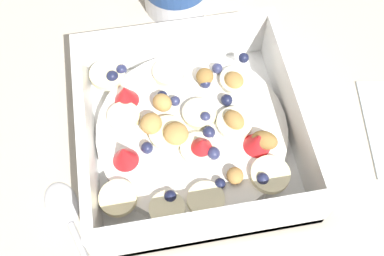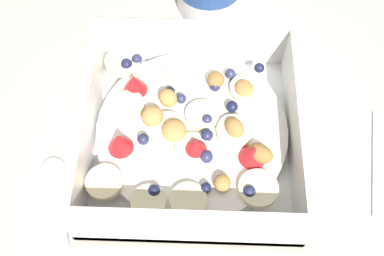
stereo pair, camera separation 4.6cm
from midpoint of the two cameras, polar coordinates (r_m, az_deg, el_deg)
ground_plane at (r=0.49m, az=4.45°, el=-1.27°), size 2.40×2.40×0.00m
fruit_bowl at (r=0.46m, az=2.73°, el=-0.74°), size 0.22×0.22×0.07m
spoon at (r=0.47m, az=-13.83°, el=-8.93°), size 0.08×0.17×0.01m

